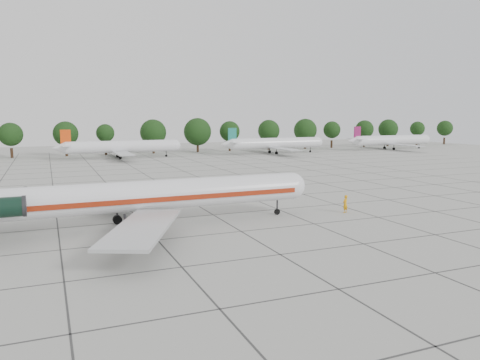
{
  "coord_description": "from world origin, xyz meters",
  "views": [
    {
      "loc": [
        -16.61,
        -47.76,
        10.93
      ],
      "look_at": [
        3.79,
        1.43,
        3.5
      ],
      "focal_mm": 35.0,
      "sensor_mm": 36.0,
      "label": 1
    }
  ],
  "objects_px": {
    "main_airliner": "(126,197)",
    "bg_airliner_c": "(122,147)",
    "ground_crew": "(345,204)",
    "bg_airliner_d": "(276,143)",
    "bg_airliner_e": "(391,140)"
  },
  "relations": [
    {
      "from": "main_airliner",
      "to": "bg_airliner_c",
      "type": "relative_size",
      "value": 1.35
    },
    {
      "from": "bg_airliner_d",
      "to": "bg_airliner_c",
      "type": "bearing_deg",
      "value": 177.4
    },
    {
      "from": "main_airliner",
      "to": "bg_airliner_c",
      "type": "xyz_separation_m",
      "value": [
        10.83,
        75.64,
        -0.24
      ]
    },
    {
      "from": "bg_airliner_c",
      "to": "bg_airliner_d",
      "type": "distance_m",
      "value": 42.6
    },
    {
      "from": "bg_airliner_d",
      "to": "bg_airliner_e",
      "type": "height_order",
      "value": "same"
    },
    {
      "from": "bg_airliner_c",
      "to": "main_airliner",
      "type": "bearing_deg",
      "value": -98.15
    },
    {
      "from": "bg_airliner_d",
      "to": "bg_airliner_e",
      "type": "bearing_deg",
      "value": 0.59
    },
    {
      "from": "main_airliner",
      "to": "ground_crew",
      "type": "xyz_separation_m",
      "value": [
        23.93,
        -1.82,
        -2.14
      ]
    },
    {
      "from": "ground_crew",
      "to": "bg_airliner_d",
      "type": "bearing_deg",
      "value": -136.17
    },
    {
      "from": "ground_crew",
      "to": "bg_airliner_e",
      "type": "height_order",
      "value": "bg_airliner_e"
    },
    {
      "from": "main_airliner",
      "to": "bg_airliner_c",
      "type": "height_order",
      "value": "main_airliner"
    },
    {
      "from": "bg_airliner_d",
      "to": "main_airliner",
      "type": "bearing_deg",
      "value": -125.92
    },
    {
      "from": "ground_crew",
      "to": "main_airliner",
      "type": "bearing_deg",
      "value": -29.22
    },
    {
      "from": "main_airliner",
      "to": "bg_airliner_d",
      "type": "xyz_separation_m",
      "value": [
        53.39,
        73.71,
        -0.24
      ]
    },
    {
      "from": "main_airliner",
      "to": "bg_airliner_c",
      "type": "bearing_deg",
      "value": 81.17
    }
  ]
}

